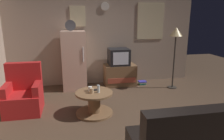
{
  "coord_description": "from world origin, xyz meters",
  "views": [
    {
      "loc": [
        -0.82,
        -3.37,
        1.88
      ],
      "look_at": [
        0.01,
        0.9,
        0.75
      ],
      "focal_mm": 33.88,
      "sensor_mm": 36.0,
      "label": 1
    }
  ],
  "objects_px": {
    "fridge": "(74,60)",
    "standing_lamp": "(176,37)",
    "book_stack": "(142,83)",
    "crt_tv": "(119,57)",
    "tv_stand": "(120,75)",
    "armchair": "(24,95)",
    "mug_ceramic_tan": "(92,91)",
    "wine_glass": "(98,89)",
    "remote_control": "(95,90)",
    "mug_ceramic_white": "(90,89)",
    "coffee_table": "(94,103)"
  },
  "relations": [
    {
      "from": "fridge",
      "to": "tv_stand",
      "type": "height_order",
      "value": "fridge"
    },
    {
      "from": "standing_lamp",
      "to": "armchair",
      "type": "bearing_deg",
      "value": -167.99
    },
    {
      "from": "crt_tv",
      "to": "remote_control",
      "type": "relative_size",
      "value": 3.6
    },
    {
      "from": "crt_tv",
      "to": "book_stack",
      "type": "bearing_deg",
      "value": -7.52
    },
    {
      "from": "standing_lamp",
      "to": "armchair",
      "type": "height_order",
      "value": "standing_lamp"
    },
    {
      "from": "book_stack",
      "to": "crt_tv",
      "type": "bearing_deg",
      "value": 172.48
    },
    {
      "from": "crt_tv",
      "to": "mug_ceramic_white",
      "type": "relative_size",
      "value": 6.0
    },
    {
      "from": "crt_tv",
      "to": "wine_glass",
      "type": "height_order",
      "value": "crt_tv"
    },
    {
      "from": "tv_stand",
      "to": "mug_ceramic_white",
      "type": "xyz_separation_m",
      "value": [
        -0.95,
        -1.57,
        0.21
      ]
    },
    {
      "from": "tv_stand",
      "to": "wine_glass",
      "type": "distance_m",
      "value": 1.88
    },
    {
      "from": "remote_control",
      "to": "book_stack",
      "type": "height_order",
      "value": "remote_control"
    },
    {
      "from": "standing_lamp",
      "to": "remote_control",
      "type": "relative_size",
      "value": 10.6
    },
    {
      "from": "mug_ceramic_white",
      "to": "armchair",
      "type": "xyz_separation_m",
      "value": [
        -1.29,
        0.31,
        -0.16
      ]
    },
    {
      "from": "crt_tv",
      "to": "remote_control",
      "type": "distance_m",
      "value": 1.79
    },
    {
      "from": "remote_control",
      "to": "book_stack",
      "type": "bearing_deg",
      "value": 35.06
    },
    {
      "from": "fridge",
      "to": "standing_lamp",
      "type": "distance_m",
      "value": 2.66
    },
    {
      "from": "crt_tv",
      "to": "wine_glass",
      "type": "distance_m",
      "value": 1.87
    },
    {
      "from": "armchair",
      "to": "book_stack",
      "type": "relative_size",
      "value": 4.52
    },
    {
      "from": "crt_tv",
      "to": "standing_lamp",
      "type": "xyz_separation_m",
      "value": [
        1.36,
        -0.49,
        0.56
      ]
    },
    {
      "from": "fridge",
      "to": "tv_stand",
      "type": "relative_size",
      "value": 2.11
    },
    {
      "from": "mug_ceramic_white",
      "to": "wine_glass",
      "type": "bearing_deg",
      "value": -37.15
    },
    {
      "from": "book_stack",
      "to": "tv_stand",
      "type": "bearing_deg",
      "value": 172.0
    },
    {
      "from": "fridge",
      "to": "wine_glass",
      "type": "relative_size",
      "value": 11.8
    },
    {
      "from": "mug_ceramic_white",
      "to": "coffee_table",
      "type": "bearing_deg",
      "value": -46.41
    },
    {
      "from": "wine_glass",
      "to": "fridge",
      "type": "bearing_deg",
      "value": 104.16
    },
    {
      "from": "tv_stand",
      "to": "fridge",
      "type": "bearing_deg",
      "value": -178.79
    },
    {
      "from": "mug_ceramic_tan",
      "to": "fridge",
      "type": "bearing_deg",
      "value": 99.89
    },
    {
      "from": "mug_ceramic_tan",
      "to": "remote_control",
      "type": "xyz_separation_m",
      "value": [
        0.07,
        0.12,
        -0.03
      ]
    },
    {
      "from": "tv_stand",
      "to": "crt_tv",
      "type": "relative_size",
      "value": 1.56
    },
    {
      "from": "crt_tv",
      "to": "book_stack",
      "type": "relative_size",
      "value": 2.54
    },
    {
      "from": "armchair",
      "to": "crt_tv",
      "type": "bearing_deg",
      "value": 29.55
    },
    {
      "from": "standing_lamp",
      "to": "remote_control",
      "type": "bearing_deg",
      "value": -154.12
    },
    {
      "from": "wine_glass",
      "to": "remote_control",
      "type": "height_order",
      "value": "wine_glass"
    },
    {
      "from": "fridge",
      "to": "mug_ceramic_tan",
      "type": "height_order",
      "value": "fridge"
    },
    {
      "from": "remote_control",
      "to": "armchair",
      "type": "height_order",
      "value": "armchair"
    },
    {
      "from": "book_stack",
      "to": "mug_ceramic_white",
      "type": "bearing_deg",
      "value": -136.93
    },
    {
      "from": "tv_stand",
      "to": "armchair",
      "type": "xyz_separation_m",
      "value": [
        -2.25,
        -1.26,
        0.05
      ]
    },
    {
      "from": "fridge",
      "to": "standing_lamp",
      "type": "bearing_deg",
      "value": -10.45
    },
    {
      "from": "armchair",
      "to": "mug_ceramic_tan",
      "type": "bearing_deg",
      "value": -17.94
    },
    {
      "from": "fridge",
      "to": "coffee_table",
      "type": "bearing_deg",
      "value": -78.21
    },
    {
      "from": "standing_lamp",
      "to": "coffee_table",
      "type": "distance_m",
      "value": 2.74
    },
    {
      "from": "fridge",
      "to": "remote_control",
      "type": "height_order",
      "value": "fridge"
    },
    {
      "from": "remote_control",
      "to": "book_stack",
      "type": "relative_size",
      "value": 0.71
    },
    {
      "from": "tv_stand",
      "to": "book_stack",
      "type": "bearing_deg",
      "value": -8.0
    },
    {
      "from": "crt_tv",
      "to": "coffee_table",
      "type": "relative_size",
      "value": 0.75
    },
    {
      "from": "standing_lamp",
      "to": "mug_ceramic_tan",
      "type": "height_order",
      "value": "standing_lamp"
    },
    {
      "from": "crt_tv",
      "to": "wine_glass",
      "type": "bearing_deg",
      "value": -114.69
    },
    {
      "from": "mug_ceramic_white",
      "to": "mug_ceramic_tan",
      "type": "bearing_deg",
      "value": -79.89
    },
    {
      "from": "crt_tv",
      "to": "fridge",
      "type": "bearing_deg",
      "value": -178.8
    },
    {
      "from": "remote_control",
      "to": "armchair",
      "type": "relative_size",
      "value": 0.16
    }
  ]
}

